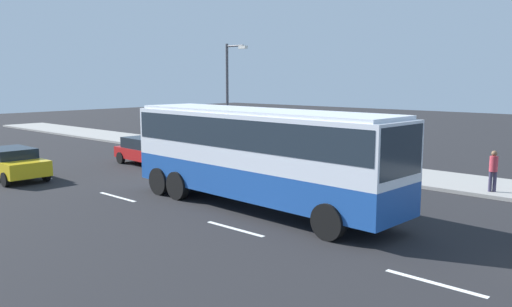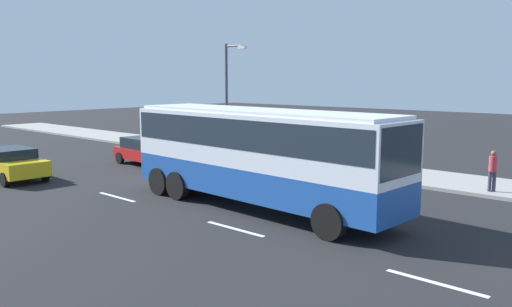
{
  "view_description": "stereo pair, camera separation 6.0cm",
  "coord_description": "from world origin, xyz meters",
  "px_view_note": "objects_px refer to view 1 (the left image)",
  "views": [
    {
      "loc": [
        12.36,
        -13.8,
        4.63
      ],
      "look_at": [
        0.53,
        -0.68,
        2.07
      ],
      "focal_mm": 35.86,
      "sensor_mm": 36.0,
      "label": 1
    },
    {
      "loc": [
        12.32,
        -13.84,
        4.63
      ],
      "look_at": [
        0.53,
        -0.68,
        2.07
      ],
      "focal_mm": 35.86,
      "sensor_mm": 36.0,
      "label": 2
    }
  ],
  "objects_px": {
    "coach_bus": "(258,148)",
    "pedestrian_near_curb": "(493,168)",
    "car_yellow_taxi": "(12,163)",
    "street_lamp": "(229,92)",
    "car_red_compact": "(149,151)"
  },
  "relations": [
    {
      "from": "car_yellow_taxi",
      "to": "pedestrian_near_curb",
      "type": "distance_m",
      "value": 21.17
    },
    {
      "from": "car_red_compact",
      "to": "car_yellow_taxi",
      "type": "distance_m",
      "value": 6.9
    },
    {
      "from": "coach_bus",
      "to": "car_yellow_taxi",
      "type": "bearing_deg",
      "value": -160.73
    },
    {
      "from": "coach_bus",
      "to": "pedestrian_near_curb",
      "type": "height_order",
      "value": "coach_bus"
    },
    {
      "from": "pedestrian_near_curb",
      "to": "coach_bus",
      "type": "bearing_deg",
      "value": -59.31
    },
    {
      "from": "car_yellow_taxi",
      "to": "street_lamp",
      "type": "xyz_separation_m",
      "value": [
        3.17,
        11.17,
        3.1
      ]
    },
    {
      "from": "car_red_compact",
      "to": "car_yellow_taxi",
      "type": "bearing_deg",
      "value": -97.84
    },
    {
      "from": "coach_bus",
      "to": "car_yellow_taxi",
      "type": "xyz_separation_m",
      "value": [
        -12.16,
        -3.63,
        -1.43
      ]
    },
    {
      "from": "car_yellow_taxi",
      "to": "pedestrian_near_curb",
      "type": "height_order",
      "value": "pedestrian_near_curb"
    },
    {
      "from": "car_red_compact",
      "to": "pedestrian_near_curb",
      "type": "distance_m",
      "value": 17.06
    },
    {
      "from": "car_red_compact",
      "to": "street_lamp",
      "type": "height_order",
      "value": "street_lamp"
    },
    {
      "from": "coach_bus",
      "to": "pedestrian_near_curb",
      "type": "distance_m",
      "value": 9.74
    },
    {
      "from": "coach_bus",
      "to": "pedestrian_near_curb",
      "type": "bearing_deg",
      "value": 57.39
    },
    {
      "from": "coach_bus",
      "to": "car_yellow_taxi",
      "type": "distance_m",
      "value": 12.77
    },
    {
      "from": "pedestrian_near_curb",
      "to": "street_lamp",
      "type": "height_order",
      "value": "street_lamp"
    }
  ]
}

